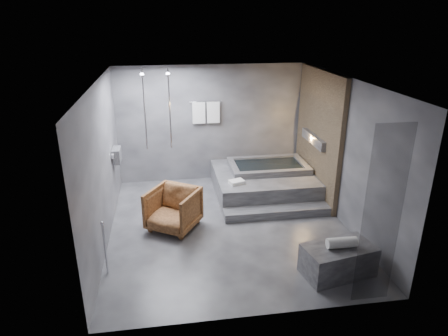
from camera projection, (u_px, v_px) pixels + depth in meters
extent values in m
plane|color=#2E2E31|center=(229.00, 226.00, 7.79)|extent=(5.00, 5.00, 0.00)
cube|color=#4D4D50|center=(229.00, 81.00, 6.78)|extent=(4.50, 5.00, 0.04)
cube|color=#39393E|center=(212.00, 124.00, 9.59)|extent=(4.50, 0.04, 2.80)
cube|color=#39393E|center=(261.00, 226.00, 4.98)|extent=(4.50, 0.04, 2.80)
cube|color=#39393E|center=(102.00, 165.00, 6.97)|extent=(0.04, 5.00, 2.80)
cube|color=#39393E|center=(345.00, 153.00, 7.60)|extent=(0.04, 5.00, 2.80)
cube|color=#9D815C|center=(318.00, 135.00, 8.74)|extent=(0.10, 2.40, 2.78)
cube|color=#FF9938|center=(314.00, 139.00, 8.77)|extent=(0.14, 1.20, 0.20)
cube|color=gray|center=(117.00, 155.00, 8.38)|extent=(0.16, 0.42, 0.30)
imported|color=beige|center=(117.00, 159.00, 8.30)|extent=(0.08, 0.08, 0.21)
imported|color=beige|center=(118.00, 157.00, 8.50)|extent=(0.07, 0.07, 0.15)
cylinder|color=silver|center=(170.00, 109.00, 8.85)|extent=(0.04, 0.04, 1.80)
cylinder|color=silver|center=(144.00, 110.00, 8.77)|extent=(0.04, 0.04, 1.80)
cylinder|color=silver|center=(206.00, 102.00, 9.31)|extent=(0.75, 0.02, 0.02)
cube|color=white|center=(199.00, 113.00, 9.36)|extent=(0.30, 0.06, 0.50)
cube|color=white|center=(213.00, 112.00, 9.41)|extent=(0.30, 0.06, 0.50)
cylinder|color=silver|center=(105.00, 249.00, 6.22)|extent=(0.04, 0.04, 0.90)
cube|color=black|center=(382.00, 218.00, 5.28)|extent=(0.55, 0.01, 2.60)
cube|color=#333336|center=(263.00, 182.00, 9.18)|extent=(2.20, 2.00, 0.50)
cube|color=#333336|center=(277.00, 212.00, 8.15)|extent=(2.20, 0.36, 0.18)
cube|color=#2E2D30|center=(338.00, 260.00, 6.29)|extent=(1.19, 0.80, 0.49)
imported|color=#462511|center=(173.00, 209.00, 7.59)|extent=(1.19, 1.20, 0.80)
cylinder|color=silver|center=(342.00, 243.00, 6.15)|extent=(0.47, 0.18, 0.17)
cube|color=silver|center=(237.00, 182.00, 8.46)|extent=(0.36, 0.30, 0.08)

